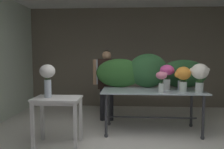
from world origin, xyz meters
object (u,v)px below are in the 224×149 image
display_table_glass (152,96)px  vase_white_roses_tall (48,76)px  vase_peach_snapdragons (181,76)px  vase_sunset_peonies (183,76)px  side_table_white (57,105)px  vase_rosy_dahlias (161,79)px  vase_ivory_roses (200,74)px  florist (107,78)px  vase_fuchsia_lilies (167,74)px

display_table_glass → vase_white_roses_tall: 1.93m
vase_peach_snapdragons → vase_sunset_peonies: bearing=-96.4°
side_table_white → vase_rosy_dahlias: vase_rosy_dahlias is taller
vase_ivory_roses → vase_sunset_peonies: vase_ivory_roses is taller
display_table_glass → vase_rosy_dahlias: bearing=-64.2°
side_table_white → vase_white_roses_tall: size_ratio=1.48×
florist → vase_white_roses_tall: 1.62m
side_table_white → vase_fuchsia_lilies: bearing=21.9°
display_table_glass → florist: florist is taller
display_table_glass → florist: 1.16m
vase_peach_snapdragons → vase_white_roses_tall: vase_white_roses_tall is taller
display_table_glass → florist: (-0.91, 0.66, 0.28)m
vase_sunset_peonies → vase_rosy_dahlias: bearing=-164.2°
vase_ivory_roses → vase_white_roses_tall: size_ratio=0.96×
vase_sunset_peonies → vase_peach_snapdragons: (0.03, 0.26, -0.03)m
display_table_glass → vase_sunset_peonies: 0.68m
florist → vase_fuchsia_lilies: 1.36m
vase_ivory_roses → vase_sunset_peonies: bearing=162.8°
vase_fuchsia_lilies → vase_white_roses_tall: bearing=-159.6°
side_table_white → vase_peach_snapdragons: size_ratio=2.02×
vase_white_roses_tall → vase_rosy_dahlias: bearing=13.9°
vase_fuchsia_lilies → vase_white_roses_tall: 2.14m
vase_fuchsia_lilies → vase_ivory_roses: 0.57m
florist → vase_peach_snapdragons: florist is taller
vase_rosy_dahlias → vase_white_roses_tall: bearing=-166.1°
vase_rosy_dahlias → vase_ivory_roses: bearing=2.6°
vase_ivory_roses → vase_white_roses_tall: (-2.52, -0.49, -0.01)m
side_table_white → vase_white_roses_tall: vase_white_roses_tall is taller
vase_ivory_roses → vase_sunset_peonies: 0.28m
vase_sunset_peonies → vase_peach_snapdragons: size_ratio=1.15×
vase_white_roses_tall → vase_peach_snapdragons: bearing=20.0°
vase_rosy_dahlias → display_table_glass: bearing=115.8°
display_table_glass → vase_rosy_dahlias: size_ratio=5.11×
florist → vase_fuchsia_lilies: bearing=-28.2°
vase_fuchsia_lilies → florist: bearing=151.8°
vase_fuchsia_lilies → vase_peach_snapdragons: (0.28, 0.08, -0.06)m
vase_peach_snapdragons → display_table_glass: bearing=-168.7°
vase_rosy_dahlias → vase_ivory_roses: vase_ivory_roses is taller
vase_rosy_dahlias → vase_ivory_roses: 0.67m
florist → vase_sunset_peonies: florist is taller
vase_white_roses_tall → display_table_glass: bearing=22.6°
side_table_white → vase_ivory_roses: size_ratio=1.55×
vase_sunset_peonies → vase_white_roses_tall: bearing=-165.8°
vase_rosy_dahlias → vase_sunset_peonies: size_ratio=0.82×
vase_sunset_peonies → vase_white_roses_tall: size_ratio=0.85×
display_table_glass → vase_sunset_peonies: bearing=-16.1°
side_table_white → vase_ivory_roses: vase_ivory_roses is taller
side_table_white → vase_peach_snapdragons: (2.14, 0.83, 0.39)m
vase_rosy_dahlias → vase_white_roses_tall: 1.92m
vase_rosy_dahlias → vase_sunset_peonies: bearing=15.8°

